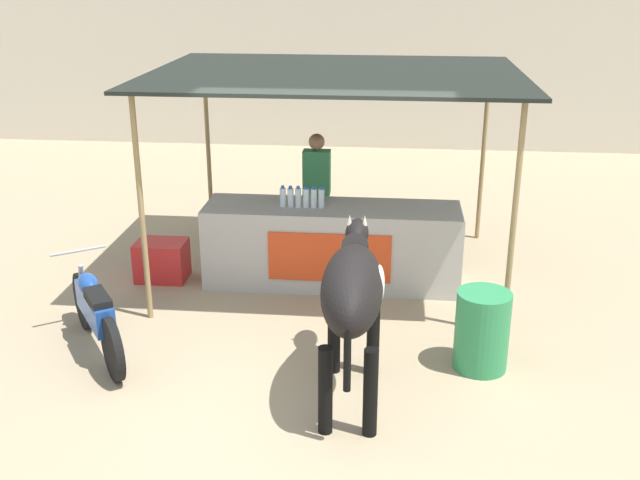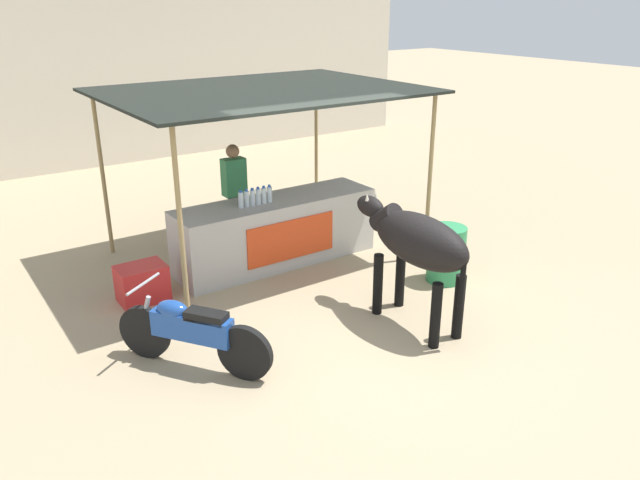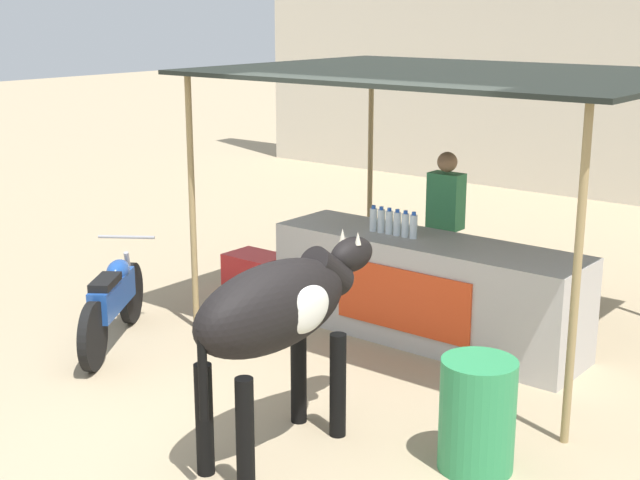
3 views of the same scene
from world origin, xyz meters
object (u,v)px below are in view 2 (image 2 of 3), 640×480
stall_counter (277,231)px  cow (416,242)px  vendor_behind_counter (235,197)px  motorcycle_parked (191,331)px  cooler_box (142,283)px  water_barrel (446,254)px

stall_counter → cow: size_ratio=1.65×
vendor_behind_counter → cow: size_ratio=0.91×
vendor_behind_counter → cow: 3.32m
motorcycle_parked → cow: bearing=-13.2°
cooler_box → vendor_behind_counter: bearing=25.3°
stall_counter → cooler_box: bearing=-177.3°
cooler_box → cow: cow is taller
vendor_behind_counter → water_barrel: (1.83, -2.62, -0.46)m
water_barrel → cow: cow is taller
water_barrel → motorcycle_parked: 3.74m
water_barrel → cow: 1.49m
cooler_box → motorcycle_parked: (-0.11, -1.80, 0.19)m
stall_counter → water_barrel: stall_counter is taller
stall_counter → water_barrel: (1.57, -1.86, -0.09)m
stall_counter → motorcycle_parked: bearing=-138.9°
cooler_box → cow: bearing=-44.4°
stall_counter → water_barrel: bearing=-49.9°
stall_counter → motorcycle_parked: size_ratio=1.97×
stall_counter → cooler_box: (-2.06, -0.10, -0.24)m
stall_counter → water_barrel: 2.44m
stall_counter → cooler_box: 2.08m
stall_counter → water_barrel: size_ratio=3.87×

